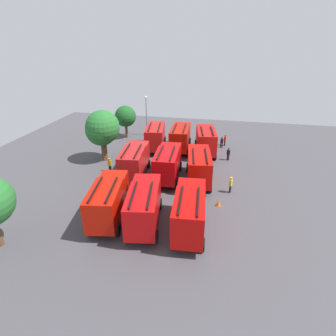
{
  "coord_description": "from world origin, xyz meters",
  "views": [
    {
      "loc": [
        -28.72,
        -6.02,
        15.28
      ],
      "look_at": [
        0.0,
        0.0,
        1.4
      ],
      "focal_mm": 29.39,
      "sensor_mm": 36.0,
      "label": 1
    }
  ],
  "objects_px": {
    "firefighter_1": "(222,142)",
    "traffic_cone_1": "(156,169)",
    "firefighter_0": "(225,140)",
    "firefighter_3": "(110,164)",
    "fire_truck_1": "(199,165)",
    "fire_truck_3": "(144,205)",
    "traffic_cone_2": "(103,189)",
    "fire_truck_5": "(180,137)",
    "firefighter_2": "(231,184)",
    "fire_truck_2": "(206,139)",
    "fire_truck_0": "(190,210)",
    "traffic_cone_0": "(218,203)",
    "lamppost": "(146,113)",
    "tree_2": "(103,127)",
    "tree_3": "(126,116)",
    "tree_1": "(101,130)",
    "fire_truck_7": "(134,160)",
    "fire_truck_6": "(108,199)",
    "fire_truck_8": "(155,135)",
    "fire_truck_4": "(168,162)",
    "firefighter_4": "(228,154)"
  },
  "relations": [
    {
      "from": "traffic_cone_0",
      "to": "fire_truck_3",
      "type": "bearing_deg",
      "value": 125.44
    },
    {
      "from": "fire_truck_1",
      "to": "fire_truck_3",
      "type": "distance_m",
      "value": 9.94
    },
    {
      "from": "tree_3",
      "to": "traffic_cone_1",
      "type": "xyz_separation_m",
      "value": [
        -11.88,
        -8.15,
        -3.25
      ]
    },
    {
      "from": "firefighter_2",
      "to": "tree_1",
      "type": "height_order",
      "value": "tree_1"
    },
    {
      "from": "fire_truck_5",
      "to": "traffic_cone_1",
      "type": "distance_m",
      "value": 8.17
    },
    {
      "from": "fire_truck_0",
      "to": "firefighter_0",
      "type": "xyz_separation_m",
      "value": [
        22.24,
        -2.58,
        -1.2
      ]
    },
    {
      "from": "tree_3",
      "to": "traffic_cone_1",
      "type": "height_order",
      "value": "tree_3"
    },
    {
      "from": "tree_3",
      "to": "firefighter_0",
      "type": "bearing_deg",
      "value": -92.01
    },
    {
      "from": "fire_truck_7",
      "to": "fire_truck_8",
      "type": "bearing_deg",
      "value": -7.28
    },
    {
      "from": "fire_truck_1",
      "to": "firefighter_1",
      "type": "bearing_deg",
      "value": -19.14
    },
    {
      "from": "fire_truck_5",
      "to": "lamppost",
      "type": "relative_size",
      "value": 1.09
    },
    {
      "from": "firefighter_3",
      "to": "lamppost",
      "type": "height_order",
      "value": "lamppost"
    },
    {
      "from": "fire_truck_1",
      "to": "firefighter_3",
      "type": "bearing_deg",
      "value": 78.99
    },
    {
      "from": "fire_truck_3",
      "to": "fire_truck_6",
      "type": "bearing_deg",
      "value": 77.71
    },
    {
      "from": "tree_2",
      "to": "traffic_cone_0",
      "type": "height_order",
      "value": "tree_2"
    },
    {
      "from": "firefighter_3",
      "to": "fire_truck_2",
      "type": "bearing_deg",
      "value": 136.83
    },
    {
      "from": "fire_truck_0",
      "to": "firefighter_3",
      "type": "bearing_deg",
      "value": 44.95
    },
    {
      "from": "fire_truck_5",
      "to": "fire_truck_8",
      "type": "relative_size",
      "value": 0.98
    },
    {
      "from": "fire_truck_1",
      "to": "fire_truck_2",
      "type": "height_order",
      "value": "same"
    },
    {
      "from": "fire_truck_7",
      "to": "firefighter_3",
      "type": "relative_size",
      "value": 4.2
    },
    {
      "from": "fire_truck_1",
      "to": "fire_truck_7",
      "type": "height_order",
      "value": "same"
    },
    {
      "from": "firefighter_3",
      "to": "traffic_cone_2",
      "type": "bearing_deg",
      "value": 23.71
    },
    {
      "from": "tree_2",
      "to": "traffic_cone_1",
      "type": "distance_m",
      "value": 9.11
    },
    {
      "from": "tree_3",
      "to": "fire_truck_3",
      "type": "bearing_deg",
      "value": -156.74
    },
    {
      "from": "fire_truck_1",
      "to": "tree_3",
      "type": "distance_m",
      "value": 19.28
    },
    {
      "from": "firefighter_1",
      "to": "traffic_cone_1",
      "type": "xyz_separation_m",
      "value": [
        -10.28,
        7.76,
        -0.53
      ]
    },
    {
      "from": "traffic_cone_2",
      "to": "tree_3",
      "type": "bearing_deg",
      "value": 11.53
    },
    {
      "from": "firefighter_1",
      "to": "fire_truck_1",
      "type": "bearing_deg",
      "value": -9.38
    },
    {
      "from": "fire_truck_6",
      "to": "traffic_cone_0",
      "type": "distance_m",
      "value": 10.85
    },
    {
      "from": "firefighter_4",
      "to": "lamppost",
      "type": "distance_m",
      "value": 16.3
    },
    {
      "from": "fire_truck_1",
      "to": "tree_3",
      "type": "height_order",
      "value": "tree_3"
    },
    {
      "from": "fire_truck_5",
      "to": "fire_truck_6",
      "type": "height_order",
      "value": "same"
    },
    {
      "from": "tree_2",
      "to": "fire_truck_6",
      "type": "bearing_deg",
      "value": -155.02
    },
    {
      "from": "firefighter_2",
      "to": "fire_truck_2",
      "type": "bearing_deg",
      "value": 128.65
    },
    {
      "from": "fire_truck_5",
      "to": "traffic_cone_2",
      "type": "distance_m",
      "value": 15.31
    },
    {
      "from": "lamppost",
      "to": "fire_truck_4",
      "type": "bearing_deg",
      "value": -155.8
    },
    {
      "from": "traffic_cone_0",
      "to": "lamppost",
      "type": "distance_m",
      "value": 24.1
    },
    {
      "from": "firefighter_0",
      "to": "firefighter_3",
      "type": "xyz_separation_m",
      "value": [
        -12.45,
        13.95,
        0.04
      ]
    },
    {
      "from": "firefighter_2",
      "to": "lamppost",
      "type": "xyz_separation_m",
      "value": [
        17.02,
        14.18,
        2.9
      ]
    },
    {
      "from": "fire_truck_4",
      "to": "firefighter_1",
      "type": "relative_size",
      "value": 4.51
    },
    {
      "from": "fire_truck_0",
      "to": "fire_truck_7",
      "type": "height_order",
      "value": "same"
    },
    {
      "from": "fire_truck_3",
      "to": "firefighter_3",
      "type": "relative_size",
      "value": 4.25
    },
    {
      "from": "traffic_cone_1",
      "to": "traffic_cone_2",
      "type": "xyz_separation_m",
      "value": [
        -6.09,
        4.48,
        -0.01
      ]
    },
    {
      "from": "fire_truck_4",
      "to": "fire_truck_1",
      "type": "bearing_deg",
      "value": -94.04
    },
    {
      "from": "fire_truck_6",
      "to": "tree_3",
      "type": "distance_m",
      "value": 23.51
    },
    {
      "from": "tree_2",
      "to": "lamppost",
      "type": "xyz_separation_m",
      "value": [
        11.47,
        -2.68,
        -0.73
      ]
    },
    {
      "from": "fire_truck_5",
      "to": "traffic_cone_0",
      "type": "xyz_separation_m",
      "value": [
        -14.11,
        -6.29,
        -1.83
      ]
    },
    {
      "from": "traffic_cone_0",
      "to": "firefighter_1",
      "type": "bearing_deg",
      "value": 0.82
    },
    {
      "from": "firefighter_1",
      "to": "fire_truck_7",
      "type": "bearing_deg",
      "value": -37.81
    },
    {
      "from": "fire_truck_4",
      "to": "fire_truck_5",
      "type": "bearing_deg",
      "value": -2.91
    }
  ]
}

